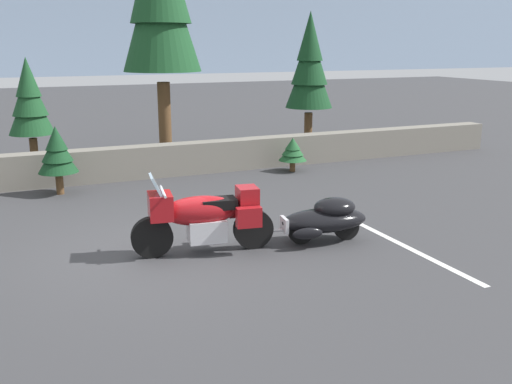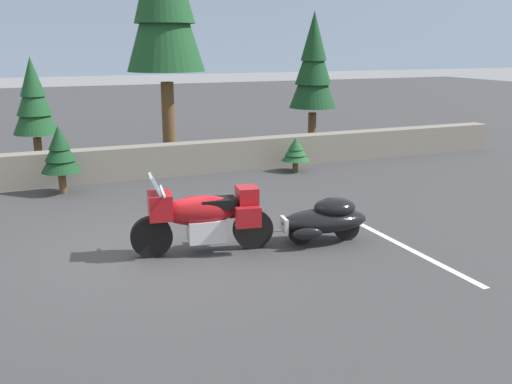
{
  "view_description": "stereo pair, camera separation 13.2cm",
  "coord_description": "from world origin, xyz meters",
  "px_view_note": "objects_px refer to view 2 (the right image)",
  "views": [
    {
      "loc": [
        -1.98,
        -8.85,
        3.28
      ],
      "look_at": [
        1.8,
        -0.15,
        0.85
      ],
      "focal_mm": 40.59,
      "sensor_mm": 36.0,
      "label": 1
    },
    {
      "loc": [
        -1.86,
        -8.91,
        3.28
      ],
      "look_at": [
        1.8,
        -0.15,
        0.85
      ],
      "focal_mm": 40.59,
      "sensor_mm": 36.0,
      "label": 2
    }
  ],
  "objects_px": {
    "car_shaped_trailer": "(325,219)",
    "pine_tree_far_right": "(33,100)",
    "touring_motorcycle": "(203,215)",
    "pine_tree_secondary": "(313,65)"
  },
  "relations": [
    {
      "from": "touring_motorcycle",
      "to": "car_shaped_trailer",
      "type": "distance_m",
      "value": 2.1
    },
    {
      "from": "touring_motorcycle",
      "to": "pine_tree_secondary",
      "type": "distance_m",
      "value": 9.59
    },
    {
      "from": "car_shaped_trailer",
      "to": "pine_tree_secondary",
      "type": "bearing_deg",
      "value": 63.48
    },
    {
      "from": "car_shaped_trailer",
      "to": "pine_tree_far_right",
      "type": "relative_size",
      "value": 0.75
    },
    {
      "from": "touring_motorcycle",
      "to": "pine_tree_far_right",
      "type": "height_order",
      "value": "pine_tree_far_right"
    },
    {
      "from": "car_shaped_trailer",
      "to": "touring_motorcycle",
      "type": "bearing_deg",
      "value": 171.48
    },
    {
      "from": "car_shaped_trailer",
      "to": "pine_tree_far_right",
      "type": "bearing_deg",
      "value": 117.12
    },
    {
      "from": "touring_motorcycle",
      "to": "pine_tree_secondary",
      "type": "relative_size",
      "value": 0.54
    },
    {
      "from": "touring_motorcycle",
      "to": "pine_tree_far_right",
      "type": "relative_size",
      "value": 0.78
    },
    {
      "from": "pine_tree_far_right",
      "to": "pine_tree_secondary",
      "type": "bearing_deg",
      "value": -3.98
    }
  ]
}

